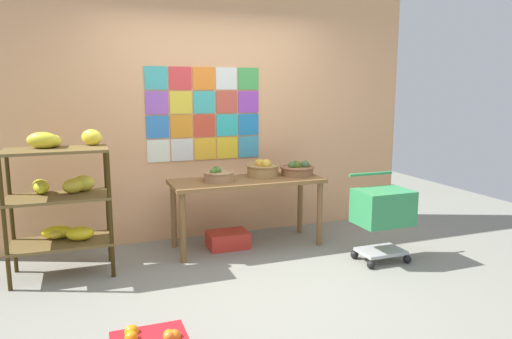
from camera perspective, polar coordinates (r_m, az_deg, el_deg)
The scene contains 9 objects.
ground at distance 4.13m, azimuth 0.82°, elevation -13.97°, with size 9.07×9.07×0.00m, color gray.
back_wall_with_art at distance 5.27m, azimuth -5.38°, elevation 7.29°, with size 4.82×0.07×2.87m.
banana_shelf_unit at distance 4.54m, azimuth -22.49°, elevation -2.67°, with size 0.87×0.54×1.30m.
display_table at distance 4.93m, azimuth -1.10°, elevation -2.28°, with size 1.59×0.60×0.73m.
fruit_basket_centre at distance 5.06m, azimuth 0.83°, elevation 0.11°, with size 0.36×0.36×0.20m.
fruit_basket_back_right at distance 5.17m, azimuth 5.06°, elevation 0.07°, with size 0.38×0.38×0.16m.
fruit_basket_back_left at distance 4.82m, azimuth -4.60°, elevation -0.65°, with size 0.32×0.32×0.15m.
produce_crate_under_table at distance 5.03m, azimuth -3.45°, elevation -8.50°, with size 0.42×0.30×0.17m, color red.
shopping_cart at distance 4.69m, azimuth 15.13°, elevation -4.85°, with size 0.51×0.43×0.84m.
Camera 1 is at (-1.37, -3.52, 1.66)m, focal length 32.93 mm.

